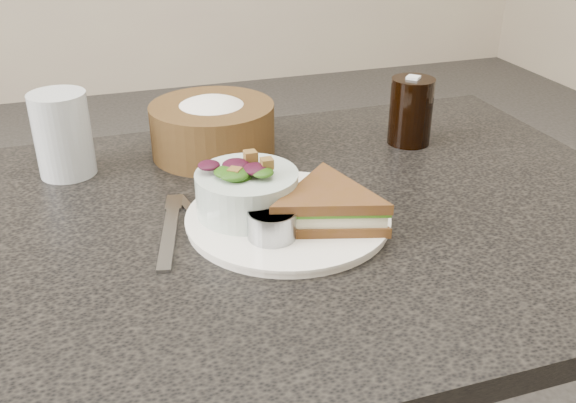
% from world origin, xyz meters
% --- Properties ---
extents(dinner_plate, '(0.25, 0.25, 0.01)m').
position_xyz_m(dinner_plate, '(-0.01, -0.03, 0.76)').
color(dinner_plate, white).
rests_on(dinner_plate, dining_table).
extents(sandwich, '(0.21, 0.21, 0.04)m').
position_xyz_m(sandwich, '(0.03, -0.06, 0.78)').
color(sandwich, '#4D2D1A').
rests_on(sandwich, dinner_plate).
extents(salad_bowl, '(0.15, 0.15, 0.07)m').
position_xyz_m(salad_bowl, '(-0.06, -0.00, 0.80)').
color(salad_bowl, '#AEC2B7').
rests_on(salad_bowl, dinner_plate).
extents(dressing_ramekin, '(0.06, 0.06, 0.04)m').
position_xyz_m(dressing_ramekin, '(-0.04, -0.07, 0.78)').
color(dressing_ramekin, '#8F949A').
rests_on(dressing_ramekin, dinner_plate).
extents(orange_wedge, '(0.09, 0.09, 0.03)m').
position_xyz_m(orange_wedge, '(-0.01, 0.04, 0.78)').
color(orange_wedge, '#FF6006').
rests_on(orange_wedge, dinner_plate).
extents(fork, '(0.05, 0.17, 0.00)m').
position_xyz_m(fork, '(-0.16, -0.01, 0.75)').
color(fork, '#95979A').
rests_on(fork, dining_table).
extents(knife, '(0.04, 0.18, 0.00)m').
position_xyz_m(knife, '(-0.11, -0.00, 0.75)').
color(knife, '#A3A8B1').
rests_on(knife, dining_table).
extents(bread_basket, '(0.22, 0.22, 0.11)m').
position_xyz_m(bread_basket, '(-0.05, 0.22, 0.80)').
color(bread_basket, '#4D391B').
rests_on(bread_basket, dining_table).
extents(cola_glass, '(0.07, 0.07, 0.12)m').
position_xyz_m(cola_glass, '(0.26, 0.17, 0.81)').
color(cola_glass, black).
rests_on(cola_glass, dining_table).
extents(water_glass, '(0.10, 0.10, 0.12)m').
position_xyz_m(water_glass, '(-0.27, 0.21, 0.81)').
color(water_glass, '#B1B9BE').
rests_on(water_glass, dining_table).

